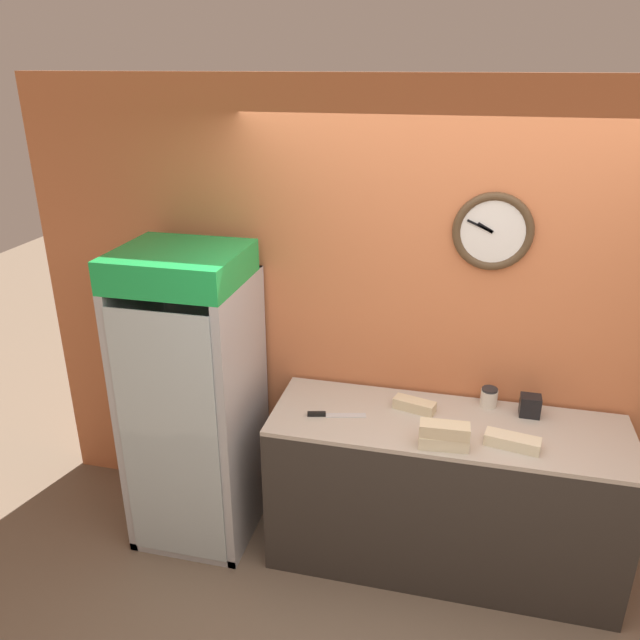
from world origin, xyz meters
name	(u,v)px	position (x,y,z in m)	size (l,w,h in m)	color
wall_back	(458,326)	(0.00, 1.24, 1.36)	(5.20, 0.10, 2.70)	#D17547
prep_counter	(442,494)	(0.00, 0.87, 0.47)	(1.94, 0.64, 0.93)	#332D28
beverage_cooler	(196,382)	(-1.47, 0.88, 1.00)	(0.68, 0.70, 1.83)	#B2B7BC
sandwich_stack_bottom	(444,441)	(-0.02, 0.64, 0.97)	(0.26, 0.12, 0.07)	beige
sandwich_stack_middle	(445,430)	(-0.02, 0.64, 1.04)	(0.25, 0.11, 0.07)	beige
sandwich_flat_left	(513,442)	(0.32, 0.72, 0.97)	(0.29, 0.14, 0.06)	beige
sandwich_flat_right	(415,405)	(-0.20, 0.97, 0.97)	(0.25, 0.14, 0.06)	beige
chefs_knife	(329,415)	(-0.65, 0.80, 0.94)	(0.32, 0.11, 0.02)	silver
condiment_jar	(489,397)	(0.21, 1.12, 0.99)	(0.10, 0.10, 0.11)	silver
napkin_dispenser	(530,406)	(0.43, 1.06, 0.99)	(0.11, 0.09, 0.12)	black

